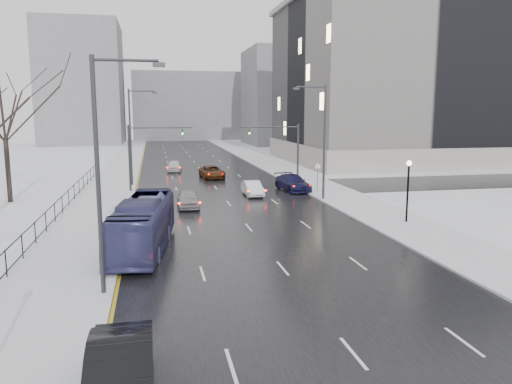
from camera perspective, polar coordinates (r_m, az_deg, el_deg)
road at (r=61.95m, az=-5.89°, el=2.00°), size 16.00×150.00×0.04m
cross_road at (r=50.14m, az=-4.49°, el=0.31°), size 130.00×10.00×0.04m
sidewalk_left at (r=61.79m, az=-15.62°, el=1.74°), size 5.00×150.00×0.16m
sidewalk_right at (r=63.84m, az=3.53°, el=2.30°), size 5.00×150.00×0.16m
park_strip at (r=63.18m, az=-24.25°, el=1.40°), size 14.00×150.00×0.12m
tree_park_e at (r=47.38m, az=-26.24°, el=-1.18°), size 9.45×9.45×13.50m
iron_fence at (r=32.63m, az=-23.56°, el=-3.72°), size 0.06×70.00×1.30m
streetlight_r_mid at (r=43.62m, az=7.54°, el=6.31°), size 2.95×0.25×10.00m
streetlight_l_near at (r=21.36m, az=-17.07°, el=2.99°), size 2.95×0.25×10.00m
streetlight_l_far at (r=53.23m, az=-13.93°, el=6.64°), size 2.95×0.25×10.00m
lamppost_r_mid at (r=35.88m, az=17.00°, el=1.08°), size 0.36×0.36×4.28m
mast_signal_right at (r=51.09m, az=3.66°, el=5.10°), size 6.10×0.33×6.50m
mast_signal_left at (r=49.30m, az=-13.06°, el=4.73°), size 6.10×0.33×6.50m
no_uturn_sign at (r=48.00m, az=7.06°, el=2.61°), size 0.60×0.06×2.70m
civic_building at (r=83.99m, az=18.02°, el=11.14°), size 41.00×31.00×24.80m
bldg_far_right at (r=121.11m, az=4.80°, el=10.74°), size 24.00×20.00×22.00m
bldg_far_left at (r=127.29m, az=-19.21°, el=11.55°), size 18.00×22.00×28.00m
bldg_far_center at (r=141.52m, az=-7.66°, el=9.66°), size 30.00×18.00×18.00m
sedan_left_near at (r=14.71m, az=-15.25°, el=-19.20°), size 1.79×5.03×1.65m
bus at (r=28.78m, az=-12.76°, el=-3.63°), size 3.84×10.66×2.90m
sedan_center_near at (r=40.75m, az=-7.78°, el=-0.76°), size 1.77×4.29×1.45m
sedan_right_near at (r=46.08m, az=-0.42°, el=0.42°), size 1.55×4.17×1.36m
sedan_right_cross at (r=58.34m, az=-5.05°, el=2.29°), size 2.81×5.37×1.44m
sedan_right_far at (r=49.11m, az=4.22°, el=1.07°), size 2.89×5.66×1.57m
sedan_center_far at (r=65.51m, az=-9.30°, el=2.98°), size 2.20×4.48×1.47m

